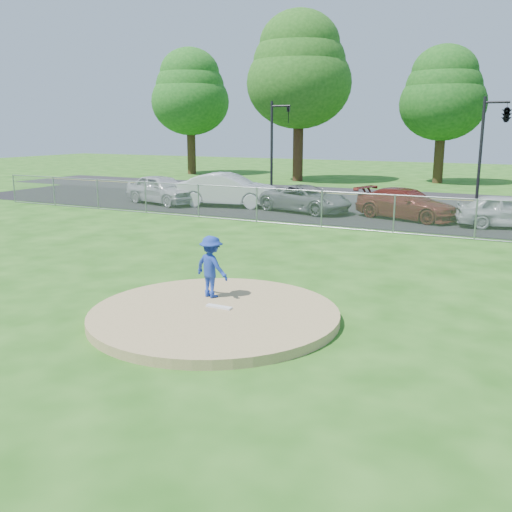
{
  "coord_description": "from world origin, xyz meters",
  "views": [
    {
      "loc": [
        6.09,
        -10.09,
        4.07
      ],
      "look_at": [
        0.0,
        2.0,
        1.0
      ],
      "focal_mm": 40.0,
      "sensor_mm": 36.0,
      "label": 1
    }
  ],
  "objects_px": {
    "traffic_signal_left": "(275,139)",
    "traffic_cone": "(269,203)",
    "traffic_signal_center": "(504,116)",
    "parked_car_darkred": "(407,204)",
    "pitcher": "(211,267)",
    "tree_far_left": "(190,92)",
    "tree_left": "(299,70)",
    "parked_car_pearl": "(508,211)",
    "tree_center": "(443,93)",
    "parked_car_gray": "(306,199)",
    "parked_car_silver": "(162,189)",
    "parked_car_white": "(228,190)"
  },
  "relations": [
    {
      "from": "traffic_signal_left",
      "to": "traffic_cone",
      "type": "relative_size",
      "value": 8.59
    },
    {
      "from": "traffic_signal_center",
      "to": "parked_car_darkred",
      "type": "distance_m",
      "value": 8.09
    },
    {
      "from": "pitcher",
      "to": "traffic_cone",
      "type": "xyz_separation_m",
      "value": [
        -5.59,
        14.87,
        -0.58
      ]
    },
    {
      "from": "tree_far_left",
      "to": "traffic_cone",
      "type": "bearing_deg",
      "value": -47.49
    },
    {
      "from": "tree_left",
      "to": "parked_car_pearl",
      "type": "relative_size",
      "value": 3.1
    },
    {
      "from": "tree_center",
      "to": "parked_car_gray",
      "type": "bearing_deg",
      "value": -100.03
    },
    {
      "from": "pitcher",
      "to": "parked_car_silver",
      "type": "relative_size",
      "value": 0.31
    },
    {
      "from": "parked_car_darkred",
      "to": "parked_car_pearl",
      "type": "xyz_separation_m",
      "value": [
        4.22,
        -0.4,
        0.0
      ]
    },
    {
      "from": "tree_center",
      "to": "traffic_cone",
      "type": "height_order",
      "value": "tree_center"
    },
    {
      "from": "tree_left",
      "to": "traffic_signal_left",
      "type": "distance_m",
      "value": 10.48
    },
    {
      "from": "traffic_cone",
      "to": "parked_car_pearl",
      "type": "xyz_separation_m",
      "value": [
        11.06,
        -0.39,
        0.36
      ]
    },
    {
      "from": "traffic_signal_center",
      "to": "parked_car_darkred",
      "type": "xyz_separation_m",
      "value": [
        -3.3,
        -6.26,
        -3.92
      ]
    },
    {
      "from": "traffic_signal_center",
      "to": "parked_car_darkred",
      "type": "height_order",
      "value": "traffic_signal_center"
    },
    {
      "from": "pitcher",
      "to": "parked_car_darkred",
      "type": "height_order",
      "value": "pitcher"
    },
    {
      "from": "tree_center",
      "to": "parked_car_white",
      "type": "relative_size",
      "value": 1.89
    },
    {
      "from": "tree_far_left",
      "to": "parked_car_white",
      "type": "relative_size",
      "value": 2.06
    },
    {
      "from": "tree_left",
      "to": "parked_car_darkred",
      "type": "xyz_separation_m",
      "value": [
        11.67,
        -15.26,
        -7.55
      ]
    },
    {
      "from": "pitcher",
      "to": "parked_car_silver",
      "type": "bearing_deg",
      "value": -35.78
    },
    {
      "from": "parked_car_gray",
      "to": "parked_car_pearl",
      "type": "height_order",
      "value": "parked_car_pearl"
    },
    {
      "from": "parked_car_pearl",
      "to": "parked_car_white",
      "type": "bearing_deg",
      "value": 73.29
    },
    {
      "from": "traffic_signal_left",
      "to": "parked_car_gray",
      "type": "bearing_deg",
      "value": -53.87
    },
    {
      "from": "tree_left",
      "to": "parked_car_white",
      "type": "bearing_deg",
      "value": -81.05
    },
    {
      "from": "traffic_signal_left",
      "to": "parked_car_white",
      "type": "distance_m",
      "value": 6.64
    },
    {
      "from": "tree_far_left",
      "to": "pitcher",
      "type": "distance_m",
      "value": 39.11
    },
    {
      "from": "tree_left",
      "to": "parked_car_gray",
      "type": "bearing_deg",
      "value": -66.0
    },
    {
      "from": "traffic_cone",
      "to": "traffic_signal_left",
      "type": "bearing_deg",
      "value": 112.45
    },
    {
      "from": "tree_left",
      "to": "parked_car_darkred",
      "type": "relative_size",
      "value": 2.65
    },
    {
      "from": "traffic_signal_center",
      "to": "parked_car_gray",
      "type": "distance_m",
      "value": 11.02
    },
    {
      "from": "traffic_signal_left",
      "to": "pitcher",
      "type": "xyz_separation_m",
      "value": [
        8.18,
        -21.14,
        -2.44
      ]
    },
    {
      "from": "tree_center",
      "to": "traffic_signal_center",
      "type": "bearing_deg",
      "value": -67.51
    },
    {
      "from": "tree_far_left",
      "to": "tree_center",
      "type": "distance_m",
      "value": 21.03
    },
    {
      "from": "parked_car_white",
      "to": "parked_car_pearl",
      "type": "relative_size",
      "value": 1.29
    },
    {
      "from": "tree_center",
      "to": "pitcher",
      "type": "height_order",
      "value": "tree_center"
    },
    {
      "from": "parked_car_darkred",
      "to": "parked_car_pearl",
      "type": "relative_size",
      "value": 1.17
    },
    {
      "from": "parked_car_darkred",
      "to": "pitcher",
      "type": "bearing_deg",
      "value": -167.73
    },
    {
      "from": "parked_car_silver",
      "to": "traffic_signal_left",
      "type": "bearing_deg",
      "value": -11.88
    },
    {
      "from": "tree_far_left",
      "to": "parked_car_silver",
      "type": "relative_size",
      "value": 2.34
    },
    {
      "from": "parked_car_silver",
      "to": "parked_car_pearl",
      "type": "distance_m",
      "value": 17.21
    },
    {
      "from": "traffic_cone",
      "to": "parked_car_darkred",
      "type": "relative_size",
      "value": 0.14
    },
    {
      "from": "tree_left",
      "to": "tree_center",
      "type": "xyz_separation_m",
      "value": [
        10.0,
        3.0,
        -1.77
      ]
    },
    {
      "from": "pitcher",
      "to": "parked_car_gray",
      "type": "relative_size",
      "value": 0.31
    },
    {
      "from": "tree_center",
      "to": "parked_car_gray",
      "type": "distance_m",
      "value": 19.39
    },
    {
      "from": "tree_left",
      "to": "pitcher",
      "type": "relative_size",
      "value": 8.69
    },
    {
      "from": "parked_car_white",
      "to": "tree_far_left",
      "type": "bearing_deg",
      "value": 26.83
    },
    {
      "from": "parked_car_silver",
      "to": "parked_car_white",
      "type": "height_order",
      "value": "parked_car_white"
    },
    {
      "from": "tree_left",
      "to": "traffic_cone",
      "type": "bearing_deg",
      "value": -72.46
    },
    {
      "from": "parked_car_white",
      "to": "parked_car_gray",
      "type": "distance_m",
      "value": 4.4
    },
    {
      "from": "traffic_signal_left",
      "to": "tree_left",
      "type": "bearing_deg",
      "value": 103.96
    },
    {
      "from": "traffic_signal_left",
      "to": "parked_car_gray",
      "type": "xyz_separation_m",
      "value": [
        4.54,
        -6.22,
        -2.7
      ]
    },
    {
      "from": "parked_car_white",
      "to": "parked_car_pearl",
      "type": "distance_m",
      "value": 13.51
    }
  ]
}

